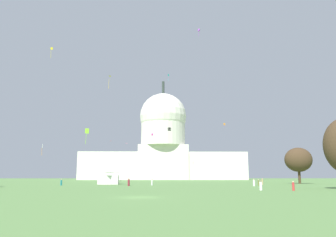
# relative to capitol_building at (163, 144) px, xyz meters

# --- Properties ---
(ground_plane) EXTENTS (800.00, 800.00, 0.00)m
(ground_plane) POSITION_rel_capitol_building_xyz_m (-5.13, -193.45, -23.95)
(ground_plane) COLOR #567F42
(capitol_building) EXTENTS (110.42, 31.78, 67.75)m
(capitol_building) POSITION_rel_capitol_building_xyz_m (0.00, 0.00, 0.00)
(capitol_building) COLOR silver
(capitol_building) RESTS_ON ground_plane
(event_tent) EXTENTS (6.34, 7.62, 5.06)m
(event_tent) POSITION_rel_capitol_building_xyz_m (-17.27, -131.94, -21.42)
(event_tent) COLOR white
(event_tent) RESTS_ON ground_plane
(tree_east_far) EXTENTS (9.29, 7.95, 11.04)m
(tree_east_far) POSITION_rel_capitol_building_xyz_m (40.16, -125.58, -16.68)
(tree_east_far) COLOR #42301E
(tree_east_far) RESTS_ON ground_plane
(person_teal_front_right) EXTENTS (0.49, 0.49, 1.57)m
(person_teal_front_right) POSITION_rel_capitol_building_xyz_m (-26.87, -145.03, -23.24)
(person_teal_front_right) COLOR #1E757A
(person_teal_front_right) RESTS_ON ground_plane
(person_white_mid_right) EXTENTS (0.44, 0.44, 1.55)m
(person_white_mid_right) POSITION_rel_capitol_building_xyz_m (13.01, -175.93, -23.25)
(person_white_mid_right) COLOR silver
(person_white_mid_right) RESTS_ON ground_plane
(person_maroon_near_tree_west) EXTENTS (0.66, 0.66, 1.74)m
(person_maroon_near_tree_west) POSITION_rel_capitol_building_xyz_m (-9.98, -150.26, -23.16)
(person_maroon_near_tree_west) COLOR maroon
(person_maroon_near_tree_west) RESTS_ON ground_plane
(person_white_lawn_far_right) EXTENTS (0.45, 0.45, 1.58)m
(person_white_lawn_far_right) POSITION_rel_capitol_building_xyz_m (-4.73, -144.29, -23.23)
(person_white_lawn_far_right) COLOR silver
(person_white_lawn_far_right) RESTS_ON ground_plane
(person_red_lawn_far_left) EXTENTS (0.48, 0.48, 1.46)m
(person_red_lawn_far_left) POSITION_rel_capitol_building_xyz_m (17.59, -177.49, -23.28)
(person_red_lawn_far_left) COLOR red
(person_red_lawn_far_left) RESTS_ON ground_plane
(person_white_edge_west) EXTENTS (0.65, 0.65, 1.61)m
(person_white_edge_west) POSITION_rel_capitol_building_xyz_m (18.69, -151.86, -23.22)
(person_white_edge_west) COLOR silver
(person_white_edge_west) RESTS_ON ground_plane
(person_olive_front_left) EXTENTS (0.48, 0.48, 1.48)m
(person_olive_front_left) POSITION_rel_capitol_building_xyz_m (20.93, -147.82, -23.27)
(person_olive_front_left) COLOR olive
(person_olive_front_left) RESTS_ON ground_plane
(person_tan_back_right) EXTENTS (0.46, 0.46, 1.71)m
(person_tan_back_right) POSITION_rel_capitol_building_xyz_m (24.65, -138.62, -23.15)
(person_tan_back_right) COLOR tan
(person_tan_back_right) RESTS_ON ground_plane
(kite_pink_mid) EXTENTS (1.42, 0.80, 0.26)m
(kite_pink_mid) POSITION_rel_capitol_building_xyz_m (-19.95, -52.00, -4.72)
(kite_pink_mid) COLOR pink
(kite_violet_high) EXTENTS (0.88, 0.84, 2.86)m
(kite_violet_high) POSITION_rel_capitol_building_xyz_m (11.12, -116.15, 29.85)
(kite_violet_high) COLOR purple
(kite_red_low) EXTENTS (1.00, 1.57, 0.26)m
(kite_red_low) POSITION_rel_capitol_building_xyz_m (-23.06, -83.94, -7.18)
(kite_red_low) COLOR red
(kite_magenta_mid) EXTENTS (0.82, 0.83, 2.11)m
(kite_magenta_mid) POSITION_rel_capitol_building_xyz_m (-5.83, -85.44, -4.01)
(kite_magenta_mid) COLOR #D1339E
(kite_orange_mid) EXTENTS (1.17, 1.22, 2.46)m
(kite_orange_mid) POSITION_rel_capitol_building_xyz_m (33.48, -44.61, 6.91)
(kite_orange_mid) COLOR orange
(kite_yellow_high) EXTENTS (1.02, 0.78, 4.03)m
(kite_yellow_high) POSITION_rel_capitol_building_xyz_m (-40.85, -115.65, 22.12)
(kite_yellow_high) COLOR yellow
(kite_lime_low) EXTENTS (0.92, 0.36, 3.37)m
(kite_lime_low) POSITION_rel_capitol_building_xyz_m (-18.40, -158.06, -12.51)
(kite_lime_low) COLOR #8CD133
(kite_turquoise_high) EXTENTS (0.76, 0.95, 4.17)m
(kite_turquoise_high) POSITION_rel_capitol_building_xyz_m (2.18, -48.67, 33.37)
(kite_turquoise_high) COLOR teal
(kite_blue_low) EXTENTS (1.36, 1.46, 2.34)m
(kite_blue_low) POSITION_rel_capitol_building_xyz_m (-27.94, -24.49, -9.49)
(kite_blue_low) COLOR blue
(kite_white_low) EXTENTS (0.23, 0.70, 3.59)m
(kite_white_low) POSITION_rel_capitol_building_xyz_m (-38.98, -124.35, -12.83)
(kite_white_low) COLOR white
(kite_black_low) EXTENTS (0.92, 0.93, 0.82)m
(kite_black_low) POSITION_rel_capitol_building_xyz_m (-0.28, -140.17, -9.28)
(kite_black_low) COLOR black
(kite_gold_mid) EXTENTS (1.00, 1.28, 3.85)m
(kite_gold_mid) POSITION_rel_capitol_building_xyz_m (-17.45, -136.58, 5.92)
(kite_gold_mid) COLOR gold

